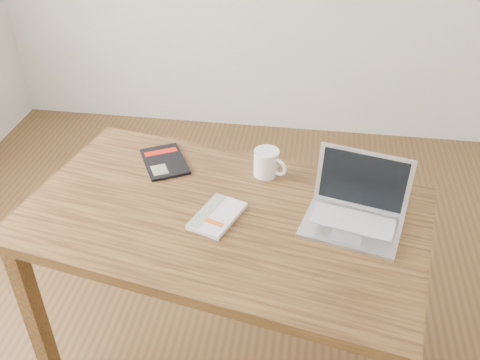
# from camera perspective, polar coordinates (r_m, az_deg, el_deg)

# --- Properties ---
(room) EXTENTS (4.04, 4.04, 2.70)m
(room) POSITION_cam_1_polar(r_m,az_deg,el_deg) (1.43, 2.22, 13.57)
(room) COLOR #51371C
(room) RESTS_ON ground
(desk) EXTENTS (1.47, 1.01, 0.75)m
(desk) POSITION_cam_1_polar(r_m,az_deg,el_deg) (1.87, -1.80, -5.68)
(desk) COLOR #4E3317
(desk) RESTS_ON ground
(white_guidebook) EXTENTS (0.18, 0.23, 0.02)m
(white_guidebook) POSITION_cam_1_polar(r_m,az_deg,el_deg) (1.79, -2.45, -3.85)
(white_guidebook) COLOR beige
(white_guidebook) RESTS_ON desk
(black_guidebook) EXTENTS (0.24, 0.27, 0.01)m
(black_guidebook) POSITION_cam_1_polar(r_m,az_deg,el_deg) (2.08, -8.05, 1.98)
(black_guidebook) COLOR black
(black_guidebook) RESTS_ON desk
(laptop) EXTENTS (0.36, 0.32, 0.22)m
(laptop) POSITION_cam_1_polar(r_m,az_deg,el_deg) (1.79, 12.22, -3.11)
(laptop) COLOR silver
(laptop) RESTS_ON desk
(coffee_mug) EXTENTS (0.13, 0.09, 0.10)m
(coffee_mug) POSITION_cam_1_polar(r_m,az_deg,el_deg) (1.97, 2.91, 1.88)
(coffee_mug) COLOR white
(coffee_mug) RESTS_ON desk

